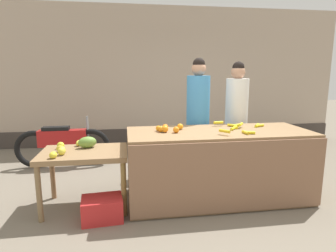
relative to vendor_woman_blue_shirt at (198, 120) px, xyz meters
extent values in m
plane|color=#756B5B|center=(-0.22, -0.70, -0.92)|extent=(24.00, 24.00, 0.00)
cube|color=tan|center=(-0.22, 2.43, 0.60)|extent=(8.30, 0.20, 3.04)
cube|color=#3F3833|center=(-0.22, 2.32, -0.74)|extent=(8.30, 0.04, 0.36)
cube|color=olive|center=(0.10, -0.70, -0.47)|extent=(2.29, 0.89, 0.90)
cube|color=#876047|center=(0.10, -1.16, -0.47)|extent=(2.29, 0.03, 0.84)
cube|color=olive|center=(-1.56, -0.70, -0.25)|extent=(1.01, 0.71, 0.06)
cylinder|color=olive|center=(-2.02, -1.00, -0.60)|extent=(0.06, 0.06, 0.64)
cylinder|color=olive|center=(-1.11, -1.00, -0.60)|extent=(0.06, 0.06, 0.64)
cylinder|color=#906845|center=(-2.02, -0.39, -0.60)|extent=(0.06, 0.06, 0.64)
cylinder|color=olive|center=(-1.11, -0.39, -0.60)|extent=(0.06, 0.06, 0.64)
cylinder|color=yellow|center=(0.29, -0.67, -0.01)|extent=(0.12, 0.13, 0.04)
cylinder|color=gold|center=(0.34, -0.93, -0.01)|extent=(0.05, 0.12, 0.04)
cylinder|color=yellow|center=(0.37, -0.56, -0.01)|extent=(0.07, 0.16, 0.04)
cylinder|color=yellow|center=(0.43, -0.46, -0.01)|extent=(0.13, 0.10, 0.04)
cylinder|color=yellow|center=(0.39, -0.95, -0.01)|extent=(0.13, 0.06, 0.04)
cylinder|color=yellow|center=(0.36, -0.47, -0.01)|extent=(0.12, 0.13, 0.04)
cylinder|color=yellow|center=(0.69, -0.51, -0.01)|extent=(0.12, 0.15, 0.04)
cylinder|color=yellow|center=(0.72, -0.53, -0.01)|extent=(0.14, 0.08, 0.04)
cylinder|color=yellow|center=(0.19, -0.39, 0.02)|extent=(0.14, 0.05, 0.04)
cylinder|color=gold|center=(0.07, -0.96, 0.02)|extent=(0.11, 0.13, 0.04)
cylinder|color=yellow|center=(0.43, -0.57, 0.02)|extent=(0.11, 0.14, 0.04)
sphere|color=orange|center=(-0.66, -0.60, 0.01)|extent=(0.07, 0.07, 0.07)
sphere|color=orange|center=(-0.57, -0.55, 0.01)|extent=(0.08, 0.08, 0.08)
sphere|color=orange|center=(-0.60, -0.70, 0.02)|extent=(0.09, 0.09, 0.09)
sphere|color=orange|center=(-0.64, -0.67, 0.01)|extent=(0.08, 0.08, 0.08)
sphere|color=orange|center=(-0.38, -0.55, 0.01)|extent=(0.08, 0.08, 0.08)
sphere|color=orange|center=(-0.46, -0.74, 0.01)|extent=(0.08, 0.08, 0.08)
ellipsoid|color=gold|center=(-1.66, -0.44, -0.18)|extent=(0.10, 0.13, 0.07)
ellipsoid|color=yellow|center=(-1.85, -0.55, -0.18)|extent=(0.12, 0.12, 0.09)
ellipsoid|color=yellow|center=(-1.85, -0.95, -0.18)|extent=(0.10, 0.11, 0.07)
ellipsoid|color=yellow|center=(-1.79, -0.83, -0.17)|extent=(0.11, 0.12, 0.09)
ellipsoid|color=yellow|center=(-1.82, -0.71, -0.18)|extent=(0.13, 0.11, 0.08)
ellipsoid|color=olive|center=(-1.54, -0.55, -0.15)|extent=(0.25, 0.20, 0.14)
cylinder|color=#33333D|center=(0.00, 0.00, -0.57)|extent=(0.29, 0.29, 0.71)
cylinder|color=#3F8CCC|center=(0.00, 0.00, 0.22)|extent=(0.34, 0.34, 0.86)
sphere|color=tan|center=(0.00, 0.00, 0.75)|extent=(0.21, 0.21, 0.21)
sphere|color=black|center=(0.00, 0.00, 0.81)|extent=(0.18, 0.18, 0.18)
cylinder|color=#33333D|center=(0.62, 0.06, -0.58)|extent=(0.29, 0.29, 0.69)
cylinder|color=white|center=(0.62, 0.06, 0.19)|extent=(0.34, 0.34, 0.84)
sphere|color=tan|center=(0.62, 0.06, 0.70)|extent=(0.21, 0.21, 0.21)
sphere|color=black|center=(0.62, 0.06, 0.77)|extent=(0.18, 0.18, 0.18)
torus|color=black|center=(-1.67, 0.94, -0.60)|extent=(0.65, 0.09, 0.65)
torus|color=black|center=(-2.62, 0.94, -0.60)|extent=(0.65, 0.09, 0.65)
cube|color=#A51919|center=(-2.14, 0.94, -0.42)|extent=(0.80, 0.18, 0.28)
cube|color=black|center=(-2.24, 0.94, -0.26)|extent=(0.44, 0.16, 0.08)
cylinder|color=gray|center=(-1.72, 0.94, -0.25)|extent=(0.04, 0.04, 0.40)
cube|color=red|center=(-1.35, -1.06, -0.79)|extent=(0.47, 0.36, 0.26)
ellipsoid|color=tan|center=(-0.81, 0.08, -0.62)|extent=(0.46, 0.47, 0.60)
camera|label=1|loc=(-1.08, -4.07, 0.70)|focal=30.53mm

